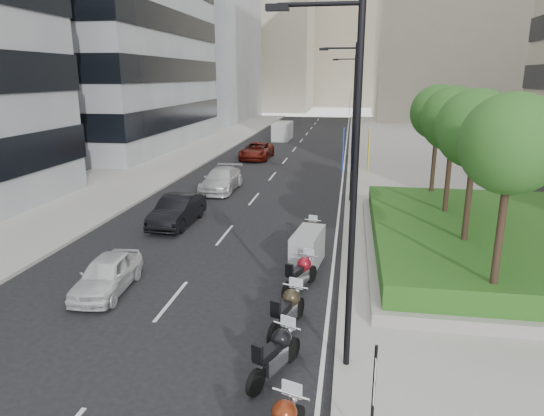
% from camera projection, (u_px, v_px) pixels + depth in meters
% --- Properties ---
extents(ground, '(160.00, 160.00, 0.00)m').
position_uv_depth(ground, '(172.00, 375.00, 12.11)').
color(ground, black).
rests_on(ground, ground).
extents(sidewalk_right, '(10.00, 100.00, 0.15)m').
position_uv_depth(sidewalk_right, '(410.00, 167.00, 39.25)').
color(sidewalk_right, '#9E9B93').
rests_on(sidewalk_right, ground).
extents(sidewalk_left, '(8.00, 100.00, 0.15)m').
position_uv_depth(sidewalk_left, '(164.00, 160.00, 42.51)').
color(sidewalk_left, '#9E9B93').
rests_on(sidewalk_left, ground).
extents(lane_edge, '(0.12, 100.00, 0.01)m').
position_uv_depth(lane_edge, '(344.00, 166.00, 40.09)').
color(lane_edge, silver).
rests_on(lane_edge, ground).
extents(lane_centre, '(0.12, 100.00, 0.01)m').
position_uv_depth(lane_centre, '(282.00, 165.00, 40.90)').
color(lane_centre, silver).
rests_on(lane_centre, ground).
extents(building_grey_far, '(22.00, 26.00, 30.00)m').
position_uv_depth(building_grey_far, '(180.00, 26.00, 78.53)').
color(building_grey_far, gray).
rests_on(building_grey_far, ground).
extents(building_cream_right, '(28.00, 24.00, 36.00)m').
position_uv_depth(building_cream_right, '(466.00, 9.00, 80.12)').
color(building_cream_right, '#B7AD93').
rests_on(building_cream_right, ground).
extents(building_cream_left, '(26.00, 24.00, 34.00)m').
position_uv_depth(building_cream_left, '(253.00, 30.00, 105.64)').
color(building_cream_left, '#B7AD93').
rests_on(building_cream_left, ground).
extents(building_cream_centre, '(30.00, 24.00, 38.00)m').
position_uv_depth(building_cream_centre, '(347.00, 27.00, 121.05)').
color(building_cream_centre, '#B7AD93').
rests_on(building_cream_centre, ground).
extents(planter, '(10.00, 14.00, 0.40)m').
position_uv_depth(planter, '(489.00, 249.00, 19.98)').
color(planter, gray).
rests_on(planter, sidewalk_right).
extents(hedge, '(9.40, 13.40, 0.80)m').
position_uv_depth(hedge, '(491.00, 235.00, 19.83)').
color(hedge, '#154C17').
rests_on(hedge, planter).
extents(tree_0, '(2.80, 2.80, 6.30)m').
position_uv_depth(tree_0, '(511.00, 145.00, 13.17)').
color(tree_0, '#332319').
rests_on(tree_0, planter).
extents(tree_1, '(2.80, 2.80, 6.30)m').
position_uv_depth(tree_1, '(476.00, 129.00, 16.98)').
color(tree_1, '#332319').
rests_on(tree_1, planter).
extents(tree_2, '(2.80, 2.80, 6.30)m').
position_uv_depth(tree_2, '(454.00, 120.00, 20.78)').
color(tree_2, '#332319').
rests_on(tree_2, planter).
extents(tree_3, '(2.80, 2.80, 6.30)m').
position_uv_depth(tree_3, '(438.00, 113.00, 24.59)').
color(tree_3, '#332319').
rests_on(tree_3, planter).
extents(lamp_post_0, '(2.34, 0.45, 9.00)m').
position_uv_depth(lamp_post_0, '(348.00, 174.00, 11.08)').
color(lamp_post_0, black).
rests_on(lamp_post_0, ground).
extents(lamp_post_1, '(2.34, 0.45, 9.00)m').
position_uv_depth(lamp_post_1, '(351.00, 116.00, 27.27)').
color(lamp_post_1, black).
rests_on(lamp_post_1, ground).
extents(lamp_post_2, '(2.34, 0.45, 9.00)m').
position_uv_depth(lamp_post_2, '(352.00, 100.00, 44.41)').
color(lamp_post_2, black).
rests_on(lamp_post_2, ground).
extents(parking_sign, '(0.06, 0.32, 2.50)m').
position_uv_depth(parking_sign, '(373.00, 395.00, 9.07)').
color(parking_sign, black).
rests_on(parking_sign, ground).
extents(motorcycle_2, '(1.12, 2.20, 1.16)m').
position_uv_depth(motorcycle_2, '(276.00, 354.00, 11.93)').
color(motorcycle_2, black).
rests_on(motorcycle_2, ground).
extents(motorcycle_3, '(0.97, 2.35, 1.20)m').
position_uv_depth(motorcycle_3, '(288.00, 310.00, 14.10)').
color(motorcycle_3, black).
rests_on(motorcycle_3, ground).
extents(motorcycle_4, '(1.10, 2.17, 1.15)m').
position_uv_depth(motorcycle_4, '(301.00, 274.00, 16.76)').
color(motorcycle_4, black).
rests_on(motorcycle_4, ground).
extents(motorcycle_5, '(1.25, 2.47, 1.42)m').
position_uv_depth(motorcycle_5, '(307.00, 249.00, 18.87)').
color(motorcycle_5, black).
rests_on(motorcycle_5, ground).
extents(motorcycle_6, '(0.75, 2.17, 1.09)m').
position_uv_depth(motorcycle_6, '(309.00, 234.00, 21.10)').
color(motorcycle_6, black).
rests_on(motorcycle_6, ground).
extents(car_a, '(1.76, 3.82, 1.27)m').
position_uv_depth(car_a, '(107.00, 274.00, 16.68)').
color(car_a, silver).
rests_on(car_a, ground).
extents(car_b, '(1.71, 4.53, 1.48)m').
position_uv_depth(car_b, '(177.00, 210.00, 24.21)').
color(car_b, black).
rests_on(car_b, ground).
extents(car_c, '(2.04, 5.00, 1.45)m').
position_uv_depth(car_c, '(221.00, 180.00, 31.42)').
color(car_c, silver).
rests_on(car_c, ground).
extents(car_d, '(2.55, 5.38, 1.48)m').
position_uv_depth(car_d, '(257.00, 151.00, 43.53)').
color(car_d, '#5C120A').
rests_on(car_d, ground).
extents(delivery_van, '(1.95, 4.83, 2.01)m').
position_uv_depth(delivery_van, '(282.00, 132.00, 56.45)').
color(delivery_van, silver).
rests_on(delivery_van, ground).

